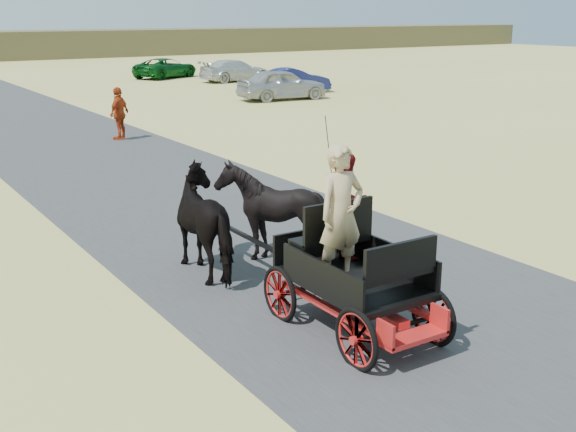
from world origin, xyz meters
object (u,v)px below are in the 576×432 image
pedestrian (119,113)px  car_d (166,68)px  carriage (354,305)px  car_c (235,71)px  horse_left (212,222)px  car_a (282,84)px  horse_right (270,212)px  car_b (293,80)px

pedestrian → car_d: bearing=-156.2°
carriage → pedestrian: (2.66, 15.95, 0.50)m
car_c → car_d: (-2.57, 4.46, -0.03)m
horse_left → car_c: (16.31, 28.88, -0.20)m
pedestrian → car_a: (10.44, 6.51, -0.13)m
carriage → horse_right: 3.09m
car_b → car_c: bearing=15.1°
horse_left → car_d: bearing=-112.4°
horse_right → car_a: bearing=-122.8°
carriage → car_b: (15.39, 24.92, 0.26)m
car_a → car_d: bearing=5.5°
horse_right → car_d: horse_right is taller
horse_left → car_d: 36.06m
horse_left → car_d: (13.74, 33.34, -0.23)m
pedestrian → car_a: bearing=173.0°
pedestrian → car_a: size_ratio=0.40×
horse_left → car_c: size_ratio=0.45×
car_c → car_a: bearing=161.4°
carriage → car_b: 29.29m
carriage → horse_left: bearing=100.4°
car_b → carriage: bearing=166.5°
car_b → horse_left: bearing=162.2°
car_b → car_c: size_ratio=0.85×
car_b → car_a: bearing=155.4°
carriage → car_c: bearing=63.7°
horse_left → car_b: 27.10m
horse_right → pedestrian: (2.11, 12.95, 0.01)m
car_d → car_a: bearing=153.9°
pedestrian → car_d: (10.53, 20.39, -0.24)m
car_a → car_b: 3.36m
car_c → horse_right: bearing=149.4°
carriage → car_d: 38.66m
horse_left → pedestrian: pedestrian is taller
carriage → car_d: (13.19, 36.34, 0.26)m
carriage → horse_right: (0.55, 3.00, 0.49)m
horse_right → car_d: size_ratio=0.38×
horse_right → carriage: bearing=79.6°
horse_left → horse_right: size_ratio=1.18×
horse_right → car_d: 35.66m
carriage → horse_right: size_ratio=1.41×
pedestrian → car_b: (12.73, 8.97, -0.24)m
horse_right → car_a: horse_right is taller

